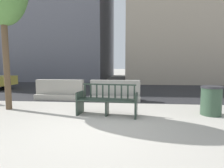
# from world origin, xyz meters

# --- Properties ---
(ground_plane) EXTENTS (200.00, 200.00, 0.00)m
(ground_plane) POSITION_xyz_m (0.00, 0.00, 0.00)
(ground_plane) COLOR #ADA89E
(street_asphalt) EXTENTS (120.00, 12.00, 0.01)m
(street_asphalt) POSITION_xyz_m (0.00, 8.70, 0.00)
(street_asphalt) COLOR #28282B
(street_asphalt) RESTS_ON ground
(street_bench) EXTENTS (1.74, 0.71, 0.88)m
(street_bench) POSITION_xyz_m (0.13, 1.02, 0.40)
(street_bench) COLOR #28382D
(street_bench) RESTS_ON ground
(jersey_barrier_centre) EXTENTS (2.01, 0.70, 0.84)m
(jersey_barrier_centre) POSITION_xyz_m (0.19, 3.18, 0.34)
(jersey_barrier_centre) COLOR gray
(jersey_barrier_centre) RESTS_ON ground
(jersey_barrier_left) EXTENTS (2.02, 0.73, 0.84)m
(jersey_barrier_left) POSITION_xyz_m (-2.14, 3.21, 0.34)
(jersey_barrier_left) COLOR #9E998E
(jersey_barrier_left) RESTS_ON ground
(trash_bin) EXTENTS (0.58, 0.58, 0.84)m
(trash_bin) POSITION_xyz_m (3.08, 1.32, 0.42)
(trash_bin) COLOR #334C38
(trash_bin) RESTS_ON ground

